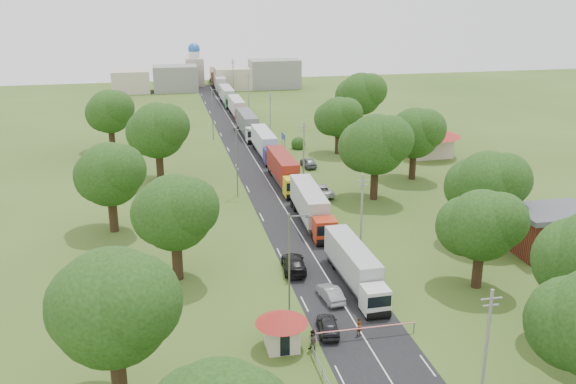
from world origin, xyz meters
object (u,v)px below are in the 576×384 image
object	(u,v)px
guard_booth	(282,325)
truck_0	(355,266)
pedestrian_near	(359,327)
boom_barrier	(349,331)
car_lane_front	(328,326)
info_sign	(283,140)
car_lane_mid	(330,294)

from	to	relation	value
guard_booth	truck_0	size ratio (longest dim) A/B	0.31
truck_0	pedestrian_near	distance (m)	9.81
boom_barrier	truck_0	xyz separation A→B (m)	(3.59, 9.89, 1.19)
guard_booth	car_lane_front	bearing A→B (deg)	18.93
truck_0	pedestrian_near	world-z (taller)	truck_0
car_lane_front	pedestrian_near	xyz separation A→B (m)	(2.50, -1.00, 0.08)
guard_booth	truck_0	distance (m)	13.66
pedestrian_near	truck_0	bearing A→B (deg)	43.92
info_sign	truck_0	world-z (taller)	info_sign
truck_0	pedestrian_near	size ratio (longest dim) A/B	8.88
boom_barrier	pedestrian_near	world-z (taller)	pedestrian_near
boom_barrier	guard_booth	distance (m)	5.98
boom_barrier	car_lane_mid	world-z (taller)	car_lane_mid
boom_barrier	pedestrian_near	size ratio (longest dim) A/B	5.77
truck_0	car_lane_front	xyz separation A→B (m)	(-5.05, -8.39, -1.36)
truck_0	car_lane_front	size ratio (longest dim) A/B	3.36
truck_0	car_lane_front	distance (m)	9.89
boom_barrier	car_lane_front	bearing A→B (deg)	134.33
guard_booth	info_sign	xyz separation A→B (m)	(12.40, 60.00, 0.84)
boom_barrier	car_lane_mid	xyz separation A→B (m)	(0.36, 7.27, -0.19)
info_sign	pedestrian_near	world-z (taller)	info_sign
guard_booth	truck_0	world-z (taller)	truck_0
info_sign	car_lane_mid	distance (m)	53.15
guard_booth	pedestrian_near	size ratio (longest dim) A/B	2.75
boom_barrier	pedestrian_near	distance (m)	1.15
guard_booth	truck_0	bearing A→B (deg)	46.36
boom_barrier	info_sign	world-z (taller)	info_sign
guard_booth	car_lane_mid	xyz separation A→B (m)	(6.20, 7.27, -1.46)
truck_0	car_lane_mid	xyz separation A→B (m)	(-3.23, -2.62, -1.38)
boom_barrier	car_lane_mid	size ratio (longest dim) A/B	2.17
car_lane_front	boom_barrier	bearing A→B (deg)	142.13
guard_booth	pedestrian_near	bearing A→B (deg)	4.17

